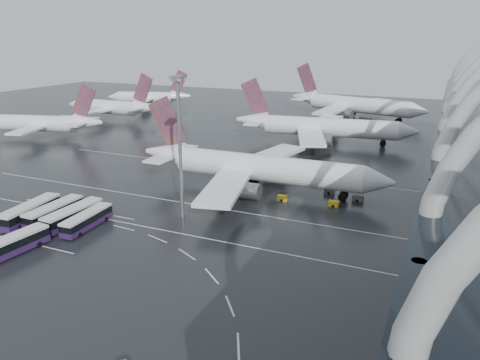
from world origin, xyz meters
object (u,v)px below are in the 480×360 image
at_px(bus_row_far_c, 11,245).
at_px(jet_remote_west, 45,124).
at_px(gse_cart_belly_c, 282,198).
at_px(bus_row_near_a, 30,212).
at_px(floodlight_mast, 179,131).
at_px(gse_cart_belly_e, 317,180).
at_px(jet_remote_mid, 113,107).
at_px(jet_remote_far, 151,97).
at_px(airliner_main, 254,168).
at_px(bus_row_near_b, 54,212).
at_px(airliner_gate_b, 320,127).
at_px(gse_cart_belly_a, 334,204).
at_px(gse_cart_belly_d, 358,198).
at_px(bus_row_near_d, 87,220).
at_px(bus_row_near_c, 73,215).
at_px(airliner_gate_c, 352,105).

bearing_deg(bus_row_far_c, jet_remote_west, 47.43).
relative_size(bus_row_far_c, gse_cart_belly_c, 6.16).
bearing_deg(bus_row_near_a, floodlight_mast, -68.11).
distance_m(gse_cart_belly_c, gse_cart_belly_e, 15.43).
xyz_separation_m(jet_remote_mid, jet_remote_far, (-6.11, 36.01, -0.43)).
xyz_separation_m(jet_remote_mid, gse_cart_belly_e, (99.93, -49.91, -4.38)).
relative_size(airliner_main, bus_row_near_b, 4.56).
xyz_separation_m(airliner_main, airliner_gate_b, (1.18, 52.89, 0.06)).
relative_size(gse_cart_belly_a, gse_cart_belly_d, 0.95).
relative_size(jet_remote_far, gse_cart_belly_a, 18.81).
bearing_deg(airliner_gate_b, airliner_main, -98.48).
bearing_deg(gse_cart_belly_d, bus_row_near_a, -146.11).
height_order(airliner_gate_b, jet_remote_west, airliner_gate_b).
height_order(bus_row_near_d, floodlight_mast, floodlight_mast).
xyz_separation_m(bus_row_near_a, floodlight_mast, (25.30, 13.50, 15.04)).
distance_m(bus_row_near_c, bus_row_near_d, 3.77).
relative_size(bus_row_near_d, gse_cart_belly_e, 4.99).
bearing_deg(airliner_gate_c, airliner_gate_b, -73.82).
xyz_separation_m(airliner_gate_c, jet_remote_west, (-87.35, -82.53, -0.67)).
bearing_deg(bus_row_near_b, jet_remote_far, 26.49).
relative_size(airliner_gate_b, gse_cart_belly_a, 27.39).
xyz_separation_m(airliner_gate_c, jet_remote_far, (-95.28, -8.73, -0.87)).
bearing_deg(bus_row_near_b, airliner_gate_b, -19.30).
relative_size(jet_remote_far, bus_row_far_c, 3.11).
bearing_deg(jet_remote_west, jet_remote_mid, -102.60).
xyz_separation_m(airliner_gate_b, bus_row_far_c, (-23.85, -99.70, -3.37)).
distance_m(jet_remote_far, bus_row_near_a, 145.62).
bearing_deg(jet_remote_mid, jet_remote_west, 92.59).
bearing_deg(floodlight_mast, jet_remote_mid, 135.08).
distance_m(bus_row_near_d, gse_cart_belly_d, 54.99).
height_order(jet_remote_west, gse_cart_belly_e, jet_remote_west).
distance_m(bus_row_near_a, bus_row_far_c, 14.76).
distance_m(airliner_gate_c, bus_row_far_c, 153.82).
distance_m(bus_row_near_c, bus_row_far_c, 14.04).
bearing_deg(gse_cart_belly_a, bus_row_near_c, -145.31).
height_order(airliner_gate_c, bus_row_near_c, airliner_gate_c).
distance_m(airliner_main, gse_cart_belly_a, 20.08).
xyz_separation_m(airliner_main, bus_row_near_d, (-19.19, -33.28, -3.42)).
distance_m(jet_remote_west, bus_row_near_d, 87.43).
bearing_deg(bus_row_near_a, bus_row_near_b, -69.19).
height_order(jet_remote_mid, bus_row_near_b, jet_remote_mid).
distance_m(bus_row_near_b, gse_cart_belly_c, 45.75).
bearing_deg(bus_row_near_c, bus_row_far_c, -177.64).
bearing_deg(bus_row_far_c, airliner_main, -20.95).
relative_size(bus_row_near_a, gse_cart_belly_a, 6.54).
bearing_deg(bus_row_near_b, jet_remote_west, 45.85).
bearing_deg(airliner_main, jet_remote_far, 133.31).
bearing_deg(jet_remote_mid, gse_cart_belly_d, 152.07).
xyz_separation_m(jet_remote_far, bus_row_near_b, (66.81, -129.31, -2.86)).
relative_size(bus_row_near_a, gse_cart_belly_c, 6.66).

